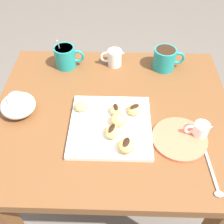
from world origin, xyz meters
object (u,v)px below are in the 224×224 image
saucer_coral_left (179,139)px  pastry_plate_square (110,126)px  beignet_2 (118,120)px  beignet_3 (134,110)px  ice_cream_bowl (18,104)px  coffee_mug_teal_left (66,56)px  dining_table (113,138)px  beignet_4 (116,110)px  coffee_mug_teal_right (165,58)px  beignet_1 (126,146)px  beignet_5 (82,106)px  beignet_0 (111,132)px  cream_pitcher_white (115,57)px  chocolate_sauce_pitcher (201,129)px

saucer_coral_left → pastry_plate_square: bearing=168.7°
beignet_2 → beignet_3: size_ratio=1.05×
pastry_plate_square → ice_cream_bowl: bearing=169.0°
coffee_mug_teal_left → beignet_2: coffee_mug_teal_left is taller
dining_table → beignet_4: beignet_4 is taller
pastry_plate_square → beignet_2: beignet_2 is taller
coffee_mug_teal_right → beignet_2: (-0.19, -0.34, -0.01)m
coffee_mug_teal_right → beignet_1: coffee_mug_teal_right is taller
pastry_plate_square → coffee_mug_teal_right: size_ratio=2.11×
beignet_1 → beignet_3: (0.03, 0.16, -0.00)m
beignet_5 → pastry_plate_square: bearing=-33.4°
coffee_mug_teal_right → saucer_coral_left: coffee_mug_teal_right is taller
ice_cream_bowl → pastry_plate_square: bearing=-11.0°
beignet_1 → saucer_coral_left: bearing=17.8°
beignet_0 → beignet_1: bearing=-48.3°
beignet_3 → ice_cream_bowl: bearing=179.1°
saucer_coral_left → beignet_3: size_ratio=3.52×
coffee_mug_teal_right → saucer_coral_left: bearing=-88.0°
ice_cream_bowl → beignet_0: bearing=-18.4°
coffee_mug_teal_right → beignet_0: bearing=-118.9°
cream_pitcher_white → chocolate_sauce_pitcher: 0.48m
beignet_0 → beignet_4: bearing=81.5°
pastry_plate_square → beignet_5: 0.13m
chocolate_sauce_pitcher → beignet_5: chocolate_sauce_pitcher is taller
saucer_coral_left → beignet_3: (-0.15, 0.10, 0.03)m
cream_pitcher_white → beignet_1: bearing=-84.4°
saucer_coral_left → beignet_5: (-0.34, 0.12, 0.03)m
beignet_4 → chocolate_sauce_pitcher: bearing=-15.9°
ice_cream_bowl → beignet_2: ice_cream_bowl is taller
cream_pitcher_white → beignet_0: cream_pitcher_white is taller
dining_table → coffee_mug_teal_right: 0.40m
dining_table → beignet_0: beignet_0 is taller
ice_cream_bowl → coffee_mug_teal_right: bearing=27.0°
beignet_1 → beignet_3: bearing=79.3°
pastry_plate_square → coffee_mug_teal_left: bearing=120.2°
beignet_0 → beignet_2: bearing=63.8°
chocolate_sauce_pitcher → saucer_coral_left: bearing=-163.3°
coffee_mug_teal_left → beignet_0: bearing=-62.6°
ice_cream_bowl → beignet_0: (0.34, -0.11, -0.01)m
pastry_plate_square → chocolate_sauce_pitcher: 0.30m
beignet_1 → beignet_5: bearing=132.4°
beignet_4 → beignet_1: bearing=-77.3°
coffee_mug_teal_right → chocolate_sauce_pitcher: coffee_mug_teal_right is taller
beignet_2 → beignet_4: bearing=101.4°
coffee_mug_teal_left → beignet_0: 0.44m
beignet_0 → beignet_4: 0.10m
saucer_coral_left → beignet_0: 0.23m
pastry_plate_square → beignet_4: beignet_4 is taller
coffee_mug_teal_right → cream_pitcher_white: coffee_mug_teal_right is taller
coffee_mug_teal_left → saucer_coral_left: 0.59m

